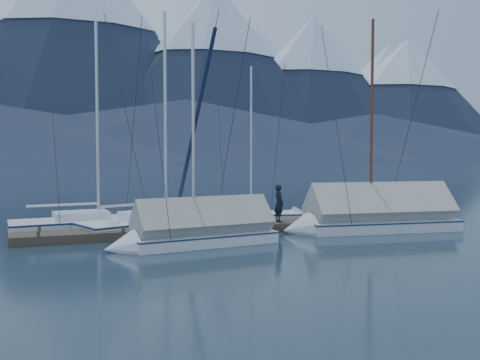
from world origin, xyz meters
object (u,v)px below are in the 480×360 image
Objects in this scene: person at (279,203)px; sailboat_open_left at (111,224)px; sailboat_open_right at (260,218)px; sailboat_open_mid at (177,223)px; sailboat_covered_near at (367,219)px; sailboat_covered_far at (190,234)px.

sailboat_open_left is at bearing 64.21° from person.
sailboat_open_right is at bearing -8.08° from person.
sailboat_covered_near is (7.51, -3.75, 0.32)m from sailboat_open_mid.
sailboat_open_left reaches higher than sailboat_covered_near.
sailboat_covered_far reaches higher than person.
sailboat_open_mid reaches higher than sailboat_open_right.
sailboat_open_left is 0.96× the size of sailboat_open_mid.
sailboat_open_left reaches higher than person.
sailboat_open_left is 1.20× the size of sailboat_open_right.
sailboat_open_right is at bearing 47.58° from sailboat_covered_far.
sailboat_open_right is 7.32m from sailboat_covered_far.
sailboat_open_left is 6.10× the size of person.
sailboat_covered_near is (10.30, -4.60, 0.32)m from sailboat_open_left.
sailboat_covered_far is (-8.06, -0.84, -0.07)m from sailboat_covered_near.
sailboat_covered_far is at bearing -132.42° from sailboat_open_right.
person is (-0.35, -3.05, 1.01)m from sailboat_open_right.
sailboat_open_right is (7.18, -0.03, -0.03)m from sailboat_open_left.
sailboat_open_mid is 6.37× the size of person.
sailboat_open_left is 11.29m from sailboat_covered_near.
sailboat_open_right is at bearing 10.61° from sailboat_open_mid.
sailboat_open_mid is 4.71m from person.
person is (4.58, 2.35, 0.73)m from sailboat_covered_far.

